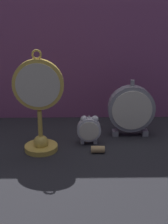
{
  "coord_description": "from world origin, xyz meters",
  "views": [
    {
      "loc": [
        -0.02,
        -0.87,
        0.43
      ],
      "look_at": [
        0.0,
        0.08,
        0.11
      ],
      "focal_mm": 50.0,
      "sensor_mm": 36.0,
      "label": 1
    }
  ],
  "objects_px": {
    "pocket_watch_on_stand": "(39,108)",
    "alarm_clock_twin_bell": "(89,128)",
    "wine_cork": "(98,149)",
    "mantel_clock_silver": "(131,109)"
  },
  "relations": [
    {
      "from": "mantel_clock_silver",
      "to": "pocket_watch_on_stand",
      "type": "bearing_deg",
      "value": -159.2
    },
    {
      "from": "pocket_watch_on_stand",
      "to": "alarm_clock_twin_bell",
      "type": "bearing_deg",
      "value": 16.46
    },
    {
      "from": "alarm_clock_twin_bell",
      "to": "wine_cork",
      "type": "relative_size",
      "value": 2.32
    },
    {
      "from": "pocket_watch_on_stand",
      "to": "mantel_clock_silver",
      "type": "bearing_deg",
      "value": 20.8
    },
    {
      "from": "pocket_watch_on_stand",
      "to": "mantel_clock_silver",
      "type": "xyz_separation_m",
      "value": [
        0.3,
        0.11,
        -0.04
      ]
    },
    {
      "from": "pocket_watch_on_stand",
      "to": "alarm_clock_twin_bell",
      "type": "distance_m",
      "value": 0.18
    },
    {
      "from": "alarm_clock_twin_bell",
      "to": "wine_cork",
      "type": "height_order",
      "value": "alarm_clock_twin_bell"
    },
    {
      "from": "wine_cork",
      "to": "alarm_clock_twin_bell",
      "type": "bearing_deg",
      "value": 111.23
    },
    {
      "from": "wine_cork",
      "to": "mantel_clock_silver",
      "type": "bearing_deg",
      "value": 48.05
    },
    {
      "from": "alarm_clock_twin_bell",
      "to": "mantel_clock_silver",
      "type": "height_order",
      "value": "mantel_clock_silver"
    }
  ]
}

